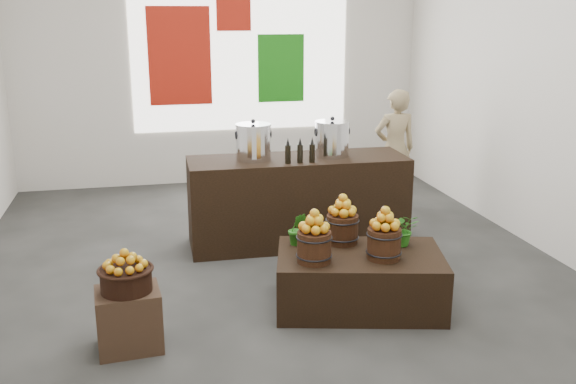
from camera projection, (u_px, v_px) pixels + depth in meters
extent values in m
plane|color=#3E3E3B|center=(267.00, 264.00, 6.64)|extent=(7.00, 7.00, 0.00)
cube|color=silver|center=(220.00, 48.00, 9.39)|extent=(6.00, 0.04, 4.00)
cube|color=white|center=(241.00, 48.00, 9.43)|extent=(3.20, 0.02, 2.40)
cube|color=#AC1B0D|center=(180.00, 56.00, 9.26)|extent=(0.90, 0.04, 1.40)
cube|color=#187612|center=(281.00, 68.00, 9.63)|extent=(0.70, 0.04, 1.00)
cube|color=#AC1B0D|center=(234.00, 13.00, 9.27)|extent=(0.50, 0.04, 0.50)
cube|color=#4A3422|center=(129.00, 319.00, 4.91)|extent=(0.51, 0.43, 0.48)
cylinder|color=black|center=(126.00, 280.00, 4.82)|extent=(0.38, 0.38, 0.17)
cube|color=black|center=(359.00, 280.00, 5.62)|extent=(1.59, 1.19, 0.49)
cylinder|color=#3D1F10|center=(314.00, 247.00, 5.34)|extent=(0.29, 0.29, 0.26)
cylinder|color=#3D1F10|center=(384.00, 244.00, 5.41)|extent=(0.29, 0.29, 0.26)
cylinder|color=#3D1F10|center=(342.00, 229.00, 5.78)|extent=(0.29, 0.29, 0.26)
imported|color=#216816|center=(403.00, 229.00, 5.72)|extent=(0.32, 0.30, 0.30)
imported|color=#216816|center=(297.00, 229.00, 5.73)|extent=(0.19, 0.16, 0.30)
cube|color=black|center=(298.00, 201.00, 7.12)|extent=(2.41, 0.80, 0.98)
cylinder|color=silver|center=(253.00, 143.00, 6.85)|extent=(0.37, 0.37, 0.37)
cylinder|color=silver|center=(332.00, 140.00, 7.02)|extent=(0.37, 0.37, 0.37)
imported|color=#93805A|center=(395.00, 149.00, 8.41)|extent=(0.58, 0.39, 1.57)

